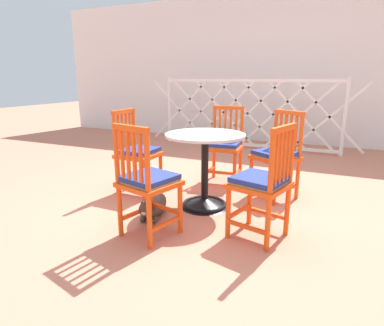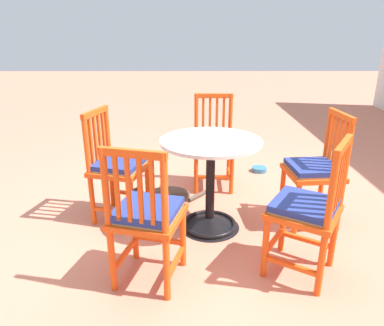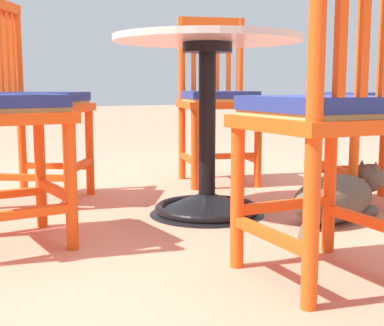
{
  "view_description": "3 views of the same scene",
  "coord_description": "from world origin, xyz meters",
  "px_view_note": "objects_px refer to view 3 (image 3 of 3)",
  "views": [
    {
      "loc": [
        1.13,
        -2.77,
        1.24
      ],
      "look_at": [
        -0.14,
        0.05,
        0.44
      ],
      "focal_mm": 30.69,
      "sensor_mm": 36.0,
      "label": 1
    },
    {
      "loc": [
        2.53,
        -0.09,
        1.48
      ],
      "look_at": [
        -0.12,
        -0.08,
        0.51
      ],
      "focal_mm": 33.6,
      "sensor_mm": 36.0,
      "label": 2
    },
    {
      "loc": [
        -1.96,
        1.12,
        0.53
      ],
      "look_at": [
        0.12,
        0.07,
        0.2
      ],
      "focal_mm": 50.73,
      "sensor_mm": 36.0,
      "label": 3
    }
  ],
  "objects_px": {
    "orange_chair_at_corner": "(330,118)",
    "orange_chair_facing_out": "(376,105)",
    "orange_chair_near_fence": "(218,102)",
    "tabby_cat": "(340,198)",
    "orange_chair_tucked_in": "(37,105)",
    "cafe_table": "(207,146)"
  },
  "relations": [
    {
      "from": "orange_chair_at_corner",
      "to": "orange_chair_facing_out",
      "type": "relative_size",
      "value": 1.0
    },
    {
      "from": "orange_chair_near_fence",
      "to": "orange_chair_at_corner",
      "type": "bearing_deg",
      "value": 161.49
    },
    {
      "from": "orange_chair_near_fence",
      "to": "tabby_cat",
      "type": "height_order",
      "value": "orange_chair_near_fence"
    },
    {
      "from": "orange_chair_tucked_in",
      "to": "orange_chair_at_corner",
      "type": "distance_m",
      "value": 1.48
    },
    {
      "from": "orange_chair_at_corner",
      "to": "orange_chair_facing_out",
      "type": "xyz_separation_m",
      "value": [
        0.64,
        -0.83,
        0.0
      ]
    },
    {
      "from": "orange_chair_near_fence",
      "to": "cafe_table",
      "type": "bearing_deg",
      "value": 147.14
    },
    {
      "from": "cafe_table",
      "to": "orange_chair_tucked_in",
      "type": "bearing_deg",
      "value": 44.41
    },
    {
      "from": "orange_chair_tucked_in",
      "to": "orange_chair_at_corner",
      "type": "xyz_separation_m",
      "value": [
        -1.4,
        -0.49,
        0.0
      ]
    },
    {
      "from": "cafe_table",
      "to": "orange_chair_facing_out",
      "type": "xyz_separation_m",
      "value": [
        -0.18,
        -0.75,
        0.16
      ]
    },
    {
      "from": "orange_chair_facing_out",
      "to": "tabby_cat",
      "type": "relative_size",
      "value": 1.35
    },
    {
      "from": "orange_chair_at_corner",
      "to": "tabby_cat",
      "type": "distance_m",
      "value": 0.77
    },
    {
      "from": "orange_chair_tucked_in",
      "to": "orange_chair_at_corner",
      "type": "height_order",
      "value": "same"
    },
    {
      "from": "orange_chair_tucked_in",
      "to": "orange_chair_at_corner",
      "type": "relative_size",
      "value": 1.0
    },
    {
      "from": "orange_chair_tucked_in",
      "to": "orange_chair_facing_out",
      "type": "xyz_separation_m",
      "value": [
        -0.76,
        -1.32,
        0.0
      ]
    },
    {
      "from": "orange_chair_at_corner",
      "to": "tabby_cat",
      "type": "relative_size",
      "value": 1.35
    },
    {
      "from": "orange_chair_tucked_in",
      "to": "orange_chair_facing_out",
      "type": "height_order",
      "value": "same"
    },
    {
      "from": "cafe_table",
      "to": "orange_chair_tucked_in",
      "type": "distance_m",
      "value": 0.83
    },
    {
      "from": "orange_chair_tucked_in",
      "to": "cafe_table",
      "type": "bearing_deg",
      "value": -135.59
    },
    {
      "from": "cafe_table",
      "to": "tabby_cat",
      "type": "xyz_separation_m",
      "value": [
        -0.34,
        -0.41,
        -0.19
      ]
    },
    {
      "from": "cafe_table",
      "to": "orange_chair_at_corner",
      "type": "relative_size",
      "value": 0.83
    },
    {
      "from": "cafe_table",
      "to": "orange_chair_at_corner",
      "type": "distance_m",
      "value": 0.84
    },
    {
      "from": "cafe_table",
      "to": "orange_chair_at_corner",
      "type": "bearing_deg",
      "value": 174.8
    }
  ]
}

